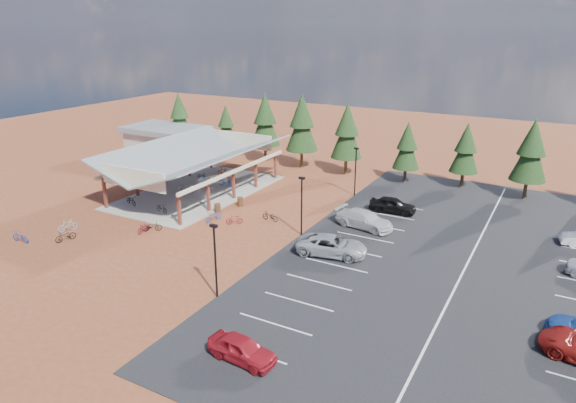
{
  "coord_description": "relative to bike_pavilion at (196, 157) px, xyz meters",
  "views": [
    {
      "loc": [
        23.55,
        -33.86,
        17.09
      ],
      "look_at": [
        2.65,
        3.89,
        2.03
      ],
      "focal_mm": 32.0,
      "sensor_mm": 36.0,
      "label": 1
    }
  ],
  "objects": [
    {
      "name": "bike_5",
      "position": [
        1.77,
        -1.63,
        -3.16
      ],
      "size": [
        1.91,
        0.76,
        1.12
      ],
      "primitive_type": "imported",
      "rotation": [
        0.0,
        0.0,
        1.7
      ],
      "color": "#989AA1",
      "rests_on": "concrete_pad"
    },
    {
      "name": "bike_14",
      "position": [
        6.59,
        -6.09,
        -3.32
      ],
      "size": [
        0.96,
        1.99,
        1.0
      ],
      "primitive_type": "imported",
      "rotation": [
        0.0,
        0.0,
        -0.16
      ],
      "color": "#254899",
      "rests_on": "ground"
    },
    {
      "name": "car_0",
      "position": [
        20.21,
        -21.81,
        -3.11
      ],
      "size": [
        4.06,
        1.87,
        1.35
      ],
      "primitive_type": "imported",
      "rotation": [
        0.0,
        0.0,
        1.5
      ],
      "color": "maroon",
      "rests_on": "asphalt_lot"
    },
    {
      "name": "car_4",
      "position": [
        20.08,
        3.97,
        -3.04
      ],
      "size": [
        4.5,
        2.1,
        1.49
      ],
      "primitive_type": "imported",
      "rotation": [
        0.0,
        0.0,
        1.65
      ],
      "color": "black",
      "rests_on": "asphalt_lot"
    },
    {
      "name": "trash_bin_1",
      "position": [
        6.35,
        -1.44,
        -3.37
      ],
      "size": [
        0.6,
        0.6,
        0.9
      ],
      "primitive_type": "cylinder",
      "color": "#482C19",
      "rests_on": "ground"
    },
    {
      "name": "bike_6",
      "position": [
        1.5,
        2.92,
        -3.24
      ],
      "size": [
        1.87,
        0.69,
        0.97
      ],
      "primitive_type": "imported",
      "rotation": [
        0.0,
        0.0,
        1.59
      ],
      "color": "navy",
      "rests_on": "concrete_pad"
    },
    {
      "name": "bike_8",
      "position": [
        -1.43,
        -15.62,
        -3.37
      ],
      "size": [
        1.05,
        1.85,
        0.92
      ],
      "primitive_type": "imported",
      "rotation": [
        0.0,
        0.0,
        -0.27
      ],
      "color": "black",
      "rests_on": "ground"
    },
    {
      "name": "asphalt_lot",
      "position": [
        28.5,
        -4.0,
        -3.8
      ],
      "size": [
        27.0,
        44.0,
        0.04
      ],
      "primitive_type": "cube",
      "color": "black",
      "rests_on": "ground"
    },
    {
      "name": "bike_4",
      "position": [
        0.96,
        -6.74,
        -3.3
      ],
      "size": [
        1.7,
        0.93,
        0.85
      ],
      "primitive_type": "imported",
      "rotation": [
        0.0,
        0.0,
        1.33
      ],
      "color": "black",
      "rests_on": "concrete_pad"
    },
    {
      "name": "bike_pavilion",
      "position": [
        0.0,
        0.0,
        0.0
      ],
      "size": [
        11.65,
        19.4,
        4.97
      ],
      "color": "#522317",
      "rests_on": "concrete_pad"
    },
    {
      "name": "bike_15",
      "position": [
        8.63,
        -5.77,
        -3.37
      ],
      "size": [
        1.45,
        1.28,
        0.91
      ],
      "primitive_type": "imported",
      "rotation": [
        0.0,
        0.0,
        2.24
      ],
      "color": "maroon",
      "rests_on": "ground"
    },
    {
      "name": "pine_4",
      "position": [
        11.0,
        14.03,
        1.36
      ],
      "size": [
        3.64,
        3.64,
        8.48
      ],
      "color": "#382314",
      "rests_on": "ground"
    },
    {
      "name": "trash_bin_0",
      "position": [
        5.55,
        -4.1,
        -3.37
      ],
      "size": [
        0.6,
        0.6,
        0.9
      ],
      "primitive_type": "cylinder",
      "color": "#482C19",
      "rests_on": "ground"
    },
    {
      "name": "concrete_pad",
      "position": [
        0.0,
        0.0,
        -3.77
      ],
      "size": [
        10.6,
        18.6,
        0.1
      ],
      "primitive_type": "cube",
      "color": "gray",
      "rests_on": "ground"
    },
    {
      "name": "bike_11",
      "position": [
        2.92,
        -11.16,
        -3.38
      ],
      "size": [
        0.44,
        1.49,
        0.89
      ],
      "primitive_type": "imported",
      "rotation": [
        0.0,
        0.0,
        0.02
      ],
      "color": "maroon",
      "rests_on": "ground"
    },
    {
      "name": "bike_1",
      "position": [
        -1.12,
        -1.15,
        -3.25
      ],
      "size": [
        1.63,
        0.73,
        0.95
      ],
      "primitive_type": "imported",
      "rotation": [
        0.0,
        0.0,
        1.39
      ],
      "color": "gray",
      "rests_on": "concrete_pad"
    },
    {
      "name": "bike_10",
      "position": [
        -4.49,
        -17.58,
        -3.35
      ],
      "size": [
        1.85,
        0.77,
        0.95
      ],
      "primitive_type": "imported",
      "rotation": [
        0.0,
        0.0,
        4.79
      ],
      "color": "#133198",
      "rests_on": "ground"
    },
    {
      "name": "bike_16",
      "position": [
        10.99,
        -3.48,
        -3.37
      ],
      "size": [
        1.81,
        0.83,
        0.91
      ],
      "primitive_type": "imported",
      "rotation": [
        0.0,
        0.0,
        4.58
      ],
      "color": "black",
      "rests_on": "ground"
    },
    {
      "name": "bike_3",
      "position": [
        -0.86,
        5.74,
        -3.18
      ],
      "size": [
        1.87,
        0.72,
        1.09
      ],
      "primitive_type": "imported",
      "rotation": [
        0.0,
        0.0,
        1.45
      ],
      "color": "maroon",
      "rests_on": "concrete_pad"
    },
    {
      "name": "outbuilding",
      "position": [
        -14.0,
        11.0,
        -1.8
      ],
      "size": [
        11.0,
        7.0,
        3.9
      ],
      "color": "#ADA593",
      "rests_on": "ground"
    },
    {
      "name": "ground",
      "position": [
        10.0,
        -7.0,
        -3.82
      ],
      "size": [
        140.0,
        140.0,
        0.0
      ],
      "primitive_type": "plane",
      "color": "brown",
      "rests_on": "ground"
    },
    {
      "name": "lamp_post_2",
      "position": [
        15.0,
        7.0,
        -0.85
      ],
      "size": [
        0.5,
        0.25,
        5.14
      ],
      "color": "black",
      "rests_on": "ground"
    },
    {
      "name": "bike_9",
      "position": [
        -3.13,
        -14.07,
        -3.32
      ],
      "size": [
        1.01,
        1.72,
        1.0
      ],
      "primitive_type": "imported",
      "rotation": [
        0.0,
        0.0,
        2.79
      ],
      "color": "#95999E",
      "rests_on": "ground"
    },
    {
      "name": "pine_1",
      "position": [
        -7.45,
        15.73,
        0.23
      ],
      "size": [
        2.85,
        2.85,
        6.64
      ],
      "color": "#382314",
      "rests_on": "ground"
    },
    {
      "name": "bike_0",
      "position": [
        -3.1,
        -6.61,
        -3.26
      ],
      "size": [
        1.88,
        1.12,
        0.93
      ],
      "primitive_type": "imported",
      "rotation": [
        0.0,
        0.0,
        1.27
      ],
      "color": "black",
      "rests_on": "concrete_pad"
    },
    {
      "name": "lamp_post_0",
      "position": [
        15.0,
        -17.0,
        -0.85
      ],
      "size": [
        0.5,
        0.25,
        5.14
      ],
      "color": "black",
      "rests_on": "ground"
    },
    {
      "name": "pine_7",
      "position": [
        30.63,
        14.48,
        1.25
      ],
      "size": [
        3.56,
        3.56,
        8.3
      ],
      "color": "#382314",
      "rests_on": "ground"
    },
    {
      "name": "pine_6",
      "position": [
        24.17,
        15.57,
        0.53
      ],
      "size": [
        3.06,
        3.06,
        7.14
      ],
      "color": "#382314",
      "rests_on": "ground"
    },
    {
      "name": "pine_3",
      "position": [
        5.0,
        14.21,
        1.76
      ],
      "size": [
        3.93,
        3.93,
        9.15
      ],
      "color": "#382314",
      "rests_on": "ground"
    },
    {
      "name": "bike_7",
      "position": [
        1.27,
        4.47,
        -3.28
      ],
      "size": [
        1.51,
        0.6,
        0.88
      ],
      "primitive_type": "imported",
      "rotation": [
        0.0,
        0.0,
        1.45
      ],
      "color": "maroon",
      "rests_on": "concrete_pad"
    },
    {
      "name": "pine_0",
      "position": [
        -14.81,
        14.88,
        1.01
      ],
      "size": [
        3.4,
        3.4,
        7.92
      ],
      "color": "#382314",
      "rests_on": "ground"
    },
    {
      "name": "pine_2",
      "position": [
        -0.63,
        14.82,
        1.55
      ],
      "size": [
        3.78,
        3.78,
        8.79
      ],
      "color": "#382314",
      "rests_on": "ground"
    },
    {
      "name": "car_3",
      "position": [
        19.11,
        -0.95,
        -3.02
      ],
      "size": [
        5.52,
        2.96,
        1.52
      ],
      "primitive_type": "imported",
      "rotation": [
        0.0,
        0.0,
        1.41
      ],
      "color": "beige",
      "rests_on": "asphalt_lot"
    },
    {
      "name": "car_2",
      "position": [
        18.93,
        -7.43,
        -3.02
      ],
      "size": [
        5.86,
        3.52,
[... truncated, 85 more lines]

